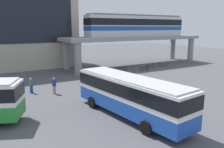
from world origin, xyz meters
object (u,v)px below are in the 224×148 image
at_px(pedestrian_waiting_near_stop, 54,86).
at_px(bus_main, 130,92).
at_px(bicycle_brown, 129,72).
at_px(bicycle_red, 115,75).
at_px(bicycle_green, 144,68).
at_px(train, 137,25).
at_px(pedestrian_at_kerb, 120,84).
at_px(bicycle_black, 122,69).
at_px(pedestrian_walking_across, 31,86).
at_px(bicycle_orange, 163,65).
at_px(bicycle_blue, 150,66).

bearing_deg(pedestrian_waiting_near_stop, bus_main, -71.24).
bearing_deg(bicycle_brown, bicycle_red, -165.91).
height_order(bicycle_brown, bicycle_red, same).
distance_m(bicycle_green, bicycle_brown, 4.05).
relative_size(train, pedestrian_at_kerb, 11.89).
height_order(bicycle_brown, bicycle_black, same).
bearing_deg(bicycle_black, pedestrian_walking_across, -161.33).
bearing_deg(bicycle_red, pedestrian_waiting_near_stop, -159.35).
bearing_deg(bicycle_orange, pedestrian_at_kerb, -148.47).
height_order(bicycle_brown, pedestrian_walking_across, pedestrian_walking_across).
height_order(bicycle_brown, pedestrian_waiting_near_stop, pedestrian_waiting_near_stop).
height_order(bicycle_red, pedestrian_at_kerb, pedestrian_at_kerb).
bearing_deg(bicycle_black, pedestrian_at_kerb, -124.76).
height_order(bicycle_red, bicycle_black, same).
height_order(bus_main, pedestrian_walking_across, bus_main).
height_order(bus_main, bicycle_green, bus_main).
bearing_deg(bicycle_green, pedestrian_at_kerb, -141.13).
distance_m(train, bicycle_orange, 8.58).
height_order(bicycle_blue, bicycle_black, same).
height_order(bicycle_blue, bicycle_brown, same).
bearing_deg(bicycle_blue, bus_main, -134.39).
distance_m(bicycle_red, pedestrian_at_kerb, 7.03).
distance_m(bicycle_orange, pedestrian_waiting_near_stop, 22.94).
distance_m(bicycle_red, pedestrian_walking_across, 12.09).
relative_size(bicycle_brown, pedestrian_walking_across, 1.04).
height_order(bicycle_blue, pedestrian_walking_across, pedestrian_walking_across).
bearing_deg(pedestrian_walking_across, bicycle_brown, 10.85).
xyz_separation_m(bicycle_orange, pedestrian_at_kerb, (-15.21, -9.33, 0.43)).
xyz_separation_m(train, bicycle_black, (-5.95, -4.24, -6.95)).
relative_size(bus_main, bicycle_red, 6.30).
bearing_deg(bicycle_orange, bicycle_blue, 176.14).
bearing_deg(pedestrian_walking_across, pedestrian_at_kerb, -25.41).
relative_size(pedestrian_walking_across, pedestrian_at_kerb, 1.00).
relative_size(pedestrian_waiting_near_stop, pedestrian_at_kerb, 1.06).
height_order(bicycle_brown, pedestrian_at_kerb, pedestrian_at_kerb).
distance_m(bicycle_brown, pedestrian_walking_across, 15.05).
bearing_deg(train, pedestrian_waiting_near_stop, -150.07).
height_order(bus_main, bicycle_brown, bus_main).
distance_m(bus_main, bicycle_black, 18.94).
xyz_separation_m(bicycle_green, pedestrian_at_kerb, (-9.98, -8.04, 0.43)).
bearing_deg(bicycle_red, bicycle_black, 42.99).
xyz_separation_m(bicycle_red, bicycle_black, (3.22, 3.00, 0.00)).
relative_size(bicycle_black, pedestrian_walking_across, 1.05).
height_order(pedestrian_waiting_near_stop, pedestrian_at_kerb, pedestrian_waiting_near_stop).
bearing_deg(bicycle_orange, bus_main, -139.26).
bearing_deg(train, bicycle_black, -144.52).
relative_size(bus_main, pedestrian_waiting_near_stop, 6.33).
xyz_separation_m(train, bus_main, (-15.89, -20.29, -5.32)).
bearing_deg(bicycle_red, bus_main, -117.24).
bearing_deg(bicycle_brown, pedestrian_walking_across, -169.15).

